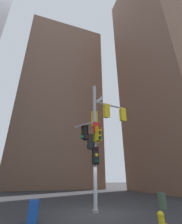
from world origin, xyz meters
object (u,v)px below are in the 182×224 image
at_px(newspaper_box, 33,211).
at_px(trash_bin, 162,201).
at_px(fire_hydrant, 162,223).
at_px(signal_pole_assembly, 98,132).

distance_m(newspaper_box, trash_bin, 8.16).
xyz_separation_m(fire_hydrant, newspaper_box, (-4.36, 3.32, 0.06)).
bearing_deg(signal_pole_assembly, newspaper_box, -162.31).
height_order(signal_pole_assembly, newspaper_box, signal_pole_assembly).
relative_size(signal_pole_assembly, trash_bin, 9.14).
bearing_deg(fire_hydrant, trash_bin, 47.80).
distance_m(fire_hydrant, trash_bin, 5.59).
height_order(signal_pole_assembly, trash_bin, signal_pole_assembly).
bearing_deg(signal_pole_assembly, trash_bin, -5.11).
xyz_separation_m(fire_hydrant, trash_bin, (3.75, 4.14, 0.08)).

